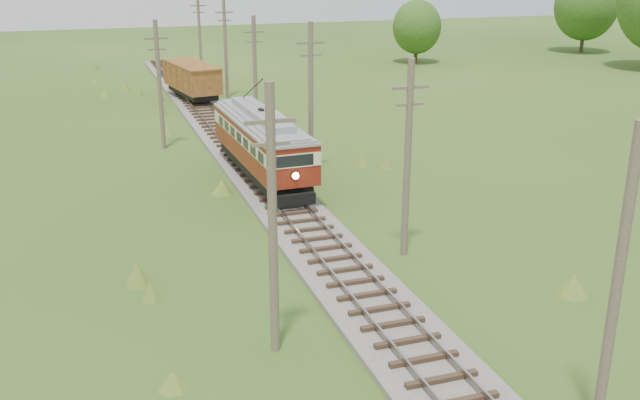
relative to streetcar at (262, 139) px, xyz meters
name	(u,v)px	position (x,y,z in m)	size (l,w,h in m)	color
railbed_main	(248,163)	(0.00, 3.78, -2.41)	(3.60, 96.00, 0.57)	#605B54
streetcar	(262,139)	(0.00, 0.00, 0.00)	(3.21, 12.29, 5.58)	black
gondola	(192,78)	(0.00, 25.68, -0.49)	(4.16, 9.00, 2.88)	black
gravel_pile	(267,110)	(4.82, 17.56, -2.10)	(2.95, 3.13, 1.07)	gray
utility_pole_r_1	(617,287)	(3.10, -25.22, 1.80)	(0.30, 0.30, 8.80)	brown
utility_pole_r_2	(408,158)	(3.30, -12.22, 1.82)	(1.60, 0.30, 8.60)	brown
utility_pole_r_3	(311,98)	(3.20, 0.78, 2.02)	(1.60, 0.30, 9.00)	brown
utility_pole_r_4	(255,71)	(3.00, 13.78, 1.72)	(1.60, 0.30, 8.40)	brown
utility_pole_r_5	(226,48)	(3.40, 26.78, 1.97)	(1.60, 0.30, 8.90)	brown
utility_pole_r_6	(200,35)	(3.20, 39.78, 1.87)	(1.60, 0.30, 8.70)	brown
utility_pole_l_a	(272,221)	(-4.20, -18.22, 2.02)	(1.60, 0.30, 9.00)	brown
utility_pole_l_b	(160,84)	(-4.50, 9.78, 1.82)	(1.60, 0.30, 8.60)	brown
tree_right_5	(586,6)	(56.00, 43.78, 3.59)	(8.40, 8.40, 10.82)	#38281C
tree_mid_b	(417,27)	(30.00, 41.78, 1.73)	(5.88, 5.88, 7.57)	#38281C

